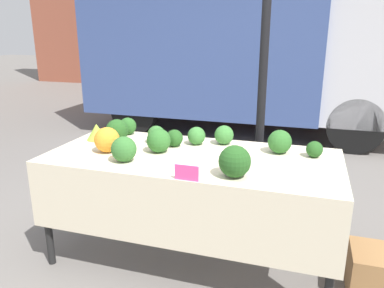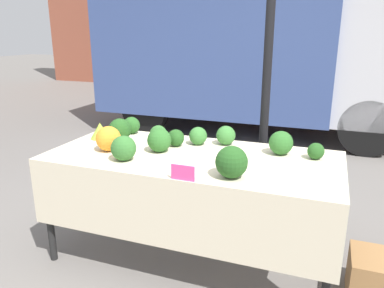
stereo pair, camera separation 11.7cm
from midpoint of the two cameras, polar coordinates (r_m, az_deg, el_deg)
The scene contains 19 objects.
ground_plane at distance 2.92m, azimuth -1.19°, elevation -16.59°, with size 40.00×40.00×0.00m, color slate.
tent_pole at distance 3.05m, azimuth 9.76°, elevation 12.23°, with size 0.07×0.07×2.75m.
parked_truck at distance 6.39m, azimuth 6.14°, elevation 15.45°, with size 4.83×2.20×2.76m.
market_table at distance 2.55m, azimuth -1.76°, elevation -4.07°, with size 1.99×0.91×0.79m.
orange_cauliflower at distance 2.69m, azimuth -14.05°, elevation 0.61°, with size 0.18×0.18×0.18m.
romanesco_head at distance 3.03m, azimuth -15.39°, elevation 1.80°, with size 0.16×0.16×0.13m.
broccoli_head_0 at distance 2.81m, azimuth 3.72°, elevation 1.38°, with size 0.14×0.14×0.14m.
broccoli_head_1 at distance 2.63m, azimuth -6.38°, elevation 0.52°, with size 0.17×0.17×0.17m.
broccoli_head_2 at distance 2.76m, azimuth -3.91°, elevation 0.90°, with size 0.13×0.13×0.13m.
broccoli_head_3 at distance 2.17m, azimuth 5.00°, elevation -2.67°, with size 0.19×0.19×0.19m.
broccoli_head_4 at distance 2.80m, azimuth -0.51°, elevation 1.25°, with size 0.13×0.13×0.13m.
broccoli_head_5 at distance 2.85m, azimuth -6.63°, elevation 1.45°, with size 0.13×0.13×0.13m.
broccoli_head_6 at distance 2.48m, azimuth -11.69°, elevation -0.79°, with size 0.17×0.17×0.17m.
broccoli_head_7 at distance 2.65m, azimuth 12.00°, elevation 0.34°, with size 0.16×0.16×0.16m.
broccoli_head_8 at distance 3.13m, azimuth -10.82°, elevation 2.69°, with size 0.14×0.14×0.14m.
broccoli_head_9 at distance 2.94m, azimuth -12.48°, elevation 2.01°, with size 0.17×0.17×0.17m.
broccoli_head_10 at distance 2.63m, azimuth 16.96°, elevation -0.79°, with size 0.11×0.11×0.11m.
price_sign at distance 2.13m, azimuth -2.41°, elevation -4.43°, with size 0.14×0.01×0.09m.
produce_crate at distance 2.71m, azimuth 25.78°, elevation -17.51°, with size 0.39×0.33×0.31m.
Camera 1 is at (0.73, -2.33, 1.61)m, focal length 35.00 mm.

